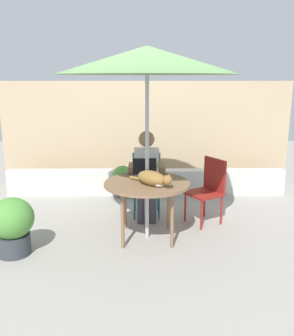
{
  "coord_description": "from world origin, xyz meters",
  "views": [
    {
      "loc": [
        -0.04,
        -4.1,
        1.9
      ],
      "look_at": [
        0.0,
        0.1,
        0.86
      ],
      "focal_mm": 38.49,
      "sensor_mm": 36.0,
      "label": 1
    }
  ],
  "objects_px": {
    "chair_empty": "(209,186)",
    "laptop": "(145,171)",
    "patio_table": "(147,187)",
    "person_seated": "(147,170)",
    "potted_plant_by_chair": "(123,180)",
    "patio_umbrella": "(147,60)",
    "chair_occupied": "(146,179)",
    "potted_plant_near_fence": "(12,224)",
    "cat": "(153,179)"
  },
  "relations": [
    {
      "from": "chair_empty",
      "to": "laptop",
      "type": "distance_m",
      "value": 0.92
    },
    {
      "from": "patio_table",
      "to": "chair_empty",
      "type": "bearing_deg",
      "value": 30.89
    },
    {
      "from": "patio_table",
      "to": "chair_empty",
      "type": "height_order",
      "value": "chair_empty"
    },
    {
      "from": "person_seated",
      "to": "potted_plant_by_chair",
      "type": "relative_size",
      "value": 2.34
    },
    {
      "from": "patio_umbrella",
      "to": "chair_occupied",
      "type": "xyz_separation_m",
      "value": [
        0.0,
        0.84,
        -1.59
      ]
    },
    {
      "from": "patio_umbrella",
      "to": "potted_plant_by_chair",
      "type": "relative_size",
      "value": 4.35
    },
    {
      "from": "potted_plant_near_fence",
      "to": "patio_table",
      "type": "bearing_deg",
      "value": 15.76
    },
    {
      "from": "chair_occupied",
      "to": "potted_plant_near_fence",
      "type": "xyz_separation_m",
      "value": [
        -1.48,
        -1.26,
        -0.15
      ]
    },
    {
      "from": "laptop",
      "to": "cat",
      "type": "bearing_deg",
      "value": -76.82
    },
    {
      "from": "person_seated",
      "to": "cat",
      "type": "relative_size",
      "value": 2.46
    },
    {
      "from": "laptop",
      "to": "patio_table",
      "type": "bearing_deg",
      "value": -84.6
    },
    {
      "from": "chair_occupied",
      "to": "potted_plant_near_fence",
      "type": "height_order",
      "value": "chair_occupied"
    },
    {
      "from": "chair_occupied",
      "to": "chair_empty",
      "type": "distance_m",
      "value": 0.9
    },
    {
      "from": "patio_umbrella",
      "to": "cat",
      "type": "bearing_deg",
      "value": -62.58
    },
    {
      "from": "potted_plant_near_fence",
      "to": "potted_plant_by_chair",
      "type": "height_order",
      "value": "potted_plant_near_fence"
    },
    {
      "from": "chair_occupied",
      "to": "potted_plant_by_chair",
      "type": "xyz_separation_m",
      "value": [
        -0.38,
        0.77,
        -0.24
      ]
    },
    {
      "from": "chair_empty",
      "to": "potted_plant_by_chair",
      "type": "relative_size",
      "value": 1.69
    },
    {
      "from": "cat",
      "to": "potted_plant_by_chair",
      "type": "xyz_separation_m",
      "value": [
        -0.46,
        1.74,
        -0.52
      ]
    },
    {
      "from": "chair_empty",
      "to": "potted_plant_by_chair",
      "type": "height_order",
      "value": "chair_empty"
    },
    {
      "from": "person_seated",
      "to": "chair_occupied",
      "type": "bearing_deg",
      "value": 90.0
    },
    {
      "from": "person_seated",
      "to": "potted_plant_by_chair",
      "type": "height_order",
      "value": "person_seated"
    },
    {
      "from": "patio_table",
      "to": "patio_umbrella",
      "type": "distance_m",
      "value": 1.45
    },
    {
      "from": "chair_empty",
      "to": "potted_plant_near_fence",
      "type": "distance_m",
      "value": 2.49
    },
    {
      "from": "patio_table",
      "to": "chair_empty",
      "type": "distance_m",
      "value": 0.98
    },
    {
      "from": "potted_plant_by_chair",
      "to": "laptop",
      "type": "bearing_deg",
      "value": -74.87
    },
    {
      "from": "chair_occupied",
      "to": "laptop",
      "type": "xyz_separation_m",
      "value": [
        -0.03,
        -0.56,
        0.26
      ]
    },
    {
      "from": "chair_occupied",
      "to": "cat",
      "type": "relative_size",
      "value": 1.77
    },
    {
      "from": "person_seated",
      "to": "potted_plant_by_chair",
      "type": "distance_m",
      "value": 1.08
    },
    {
      "from": "cat",
      "to": "potted_plant_near_fence",
      "type": "bearing_deg",
      "value": -169.76
    },
    {
      "from": "person_seated",
      "to": "laptop",
      "type": "xyz_separation_m",
      "value": [
        -0.03,
        -0.4,
        0.09
      ]
    },
    {
      "from": "patio_table",
      "to": "potted_plant_near_fence",
      "type": "height_order",
      "value": "patio_table"
    },
    {
      "from": "chair_empty",
      "to": "cat",
      "type": "height_order",
      "value": "cat"
    },
    {
      "from": "patio_table",
      "to": "chair_occupied",
      "type": "xyz_separation_m",
      "value": [
        0.0,
        0.84,
        -0.14
      ]
    },
    {
      "from": "person_seated",
      "to": "cat",
      "type": "height_order",
      "value": "person_seated"
    },
    {
      "from": "laptop",
      "to": "person_seated",
      "type": "bearing_deg",
      "value": 86.2
    },
    {
      "from": "chair_empty",
      "to": "potted_plant_by_chair",
      "type": "xyz_separation_m",
      "value": [
        -1.22,
        1.11,
        -0.24
      ]
    },
    {
      "from": "patio_table",
      "to": "potted_plant_near_fence",
      "type": "relative_size",
      "value": 1.58
    },
    {
      "from": "chair_occupied",
      "to": "potted_plant_by_chair",
      "type": "relative_size",
      "value": 1.69
    },
    {
      "from": "chair_occupied",
      "to": "chair_empty",
      "type": "height_order",
      "value": "same"
    },
    {
      "from": "laptop",
      "to": "cat",
      "type": "distance_m",
      "value": 0.43
    },
    {
      "from": "laptop",
      "to": "chair_occupied",
      "type": "bearing_deg",
      "value": 87.27
    },
    {
      "from": "laptop",
      "to": "potted_plant_by_chair",
      "type": "bearing_deg",
      "value": 105.13
    },
    {
      "from": "patio_umbrella",
      "to": "potted_plant_near_fence",
      "type": "xyz_separation_m",
      "value": [
        -1.48,
        -0.42,
        -1.74
      ]
    },
    {
      "from": "patio_umbrella",
      "to": "chair_empty",
      "type": "xyz_separation_m",
      "value": [
        0.83,
        0.5,
        -1.59
      ]
    },
    {
      "from": "patio_table",
      "to": "chair_occupied",
      "type": "relative_size",
      "value": 1.18
    },
    {
      "from": "potted_plant_near_fence",
      "to": "potted_plant_by_chair",
      "type": "xyz_separation_m",
      "value": [
        1.1,
        2.02,
        -0.08
      ]
    },
    {
      "from": "potted_plant_by_chair",
      "to": "chair_empty",
      "type": "bearing_deg",
      "value": -42.27
    },
    {
      "from": "patio_umbrella",
      "to": "chair_empty",
      "type": "bearing_deg",
      "value": 30.89
    },
    {
      "from": "chair_empty",
      "to": "chair_occupied",
      "type": "bearing_deg",
      "value": 157.79
    },
    {
      "from": "potted_plant_by_chair",
      "to": "patio_umbrella",
      "type": "bearing_deg",
      "value": -76.53
    }
  ]
}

